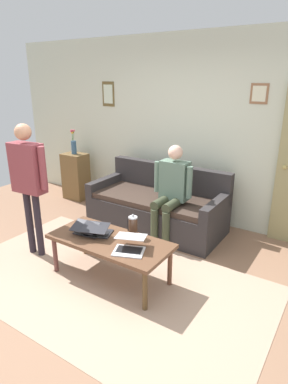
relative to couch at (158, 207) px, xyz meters
The scene contains 13 objects.
ground_plane 1.60m from the couch, 98.36° to the left, with size 7.68×7.68×0.00m, color #90684E.
area_rug 1.56m from the couch, 99.38° to the left, with size 3.44×1.97×0.01m, color tan.
back_wall 1.25m from the couch, 109.47° to the right, with size 7.04×0.11×2.70m.
couch is the anchor object (origin of this frame).
coffee_table 1.44m from the couch, 100.04° to the left, with size 1.33×0.61×0.47m.
laptop_left 1.60m from the couch, 110.69° to the left, with size 0.40×0.41×0.14m.
laptop_center 1.42m from the couch, 92.85° to the left, with size 0.37×0.38×0.14m.
laptop_right 1.45m from the couch, 88.41° to the left, with size 0.33×0.31×0.14m.
french_press 1.30m from the couch, 108.66° to the left, with size 0.12×0.10×0.25m.
side_shelf 1.88m from the couch, ahead, with size 0.42×0.32×0.82m.
flower_vase 2.00m from the couch, ahead, with size 0.10×0.10×0.43m.
person_standing 1.88m from the couch, 60.13° to the left, with size 0.57×0.21×1.62m.
person_seated 0.59m from the couch, 146.13° to the left, with size 0.55×0.51×1.28m.
Camera 1 is at (-2.03, 2.27, 2.10)m, focal length 30.73 mm.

